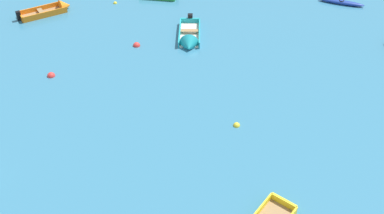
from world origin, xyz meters
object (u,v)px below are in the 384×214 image
rowboat_turquoise_far_left (189,40)px  mooring_buoy_near_foreground (137,46)px  rowboat_orange_back_row_left (54,9)px  kayak_deep_blue_midfield_left (341,2)px  mooring_buoy_between_boats_left (115,3)px  mooring_buoy_central (237,126)px  mooring_buoy_midfield (51,76)px

rowboat_turquoise_far_left → mooring_buoy_near_foreground: rowboat_turquoise_far_left is taller
rowboat_orange_back_row_left → mooring_buoy_near_foreground: 7.90m
rowboat_orange_back_row_left → kayak_deep_blue_midfield_left: 21.04m
rowboat_turquoise_far_left → mooring_buoy_between_boats_left: rowboat_turquoise_far_left is taller
rowboat_orange_back_row_left → kayak_deep_blue_midfield_left: (21.01, 1.06, -0.05)m
rowboat_turquoise_far_left → mooring_buoy_near_foreground: 3.40m
rowboat_orange_back_row_left → mooring_buoy_near_foreground: rowboat_orange_back_row_left is taller
mooring_buoy_between_boats_left → kayak_deep_blue_midfield_left: bearing=-0.8°
rowboat_turquoise_far_left → mooring_buoy_central: rowboat_turquoise_far_left is taller
mooring_buoy_between_boats_left → mooring_buoy_midfield: size_ratio=0.63×
mooring_buoy_near_foreground → rowboat_turquoise_far_left: bearing=6.1°
kayak_deep_blue_midfield_left → mooring_buoy_midfield: size_ratio=7.16×
rowboat_turquoise_far_left → rowboat_orange_back_row_left: bearing=155.8°
mooring_buoy_near_foreground → mooring_buoy_between_boats_left: bearing=109.4°
mooring_buoy_between_boats_left → rowboat_turquoise_far_left: bearing=-45.9°
rowboat_turquoise_far_left → mooring_buoy_between_boats_left: 7.90m
kayak_deep_blue_midfield_left → rowboat_orange_back_row_left: bearing=-177.1°
rowboat_turquoise_far_left → kayak_deep_blue_midfield_left: 12.54m
rowboat_turquoise_far_left → mooring_buoy_near_foreground: bearing=-173.9°
kayak_deep_blue_midfield_left → mooring_buoy_near_foreground: size_ratio=7.08×
rowboat_orange_back_row_left → rowboat_turquoise_far_left: (9.71, -4.36, -0.00)m
rowboat_orange_back_row_left → mooring_buoy_between_boats_left: size_ratio=12.62×
rowboat_orange_back_row_left → kayak_deep_blue_midfield_left: rowboat_orange_back_row_left is taller
rowboat_orange_back_row_left → rowboat_turquoise_far_left: bearing=-24.2°
rowboat_orange_back_row_left → mooring_buoy_midfield: bearing=-78.4°
rowboat_turquoise_far_left → mooring_buoy_central: 8.46m
rowboat_turquoise_far_left → kayak_deep_blue_midfield_left: bearing=25.6°
rowboat_turquoise_far_left → mooring_buoy_between_boats_left: bearing=134.1°
rowboat_turquoise_far_left → mooring_buoy_central: size_ratio=11.42×
rowboat_turquoise_far_left → mooring_buoy_midfield: bearing=-155.5°
mooring_buoy_between_boats_left → mooring_buoy_central: mooring_buoy_central is taller
mooring_buoy_midfield → mooring_buoy_central: mooring_buoy_midfield is taller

